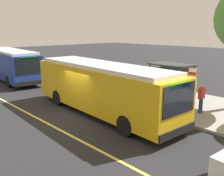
% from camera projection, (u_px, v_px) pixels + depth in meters
% --- Properties ---
extents(ground_plane, '(120.00, 120.00, 0.00)m').
position_uv_depth(ground_plane, '(81.00, 114.00, 14.81)').
color(ground_plane, '#232326').
extents(sidewalk_curb, '(44.00, 6.40, 0.15)m').
position_uv_depth(sidewalk_curb, '(146.00, 95.00, 18.81)').
color(sidewalk_curb, gray).
rests_on(sidewalk_curb, ground_plane).
extents(lane_stripe_center, '(36.00, 0.14, 0.01)m').
position_uv_depth(lane_stripe_center, '(47.00, 123.00, 13.34)').
color(lane_stripe_center, '#E0D64C').
rests_on(lane_stripe_center, ground_plane).
extents(transit_bus_main, '(10.78, 3.15, 2.95)m').
position_uv_depth(transit_bus_main, '(102.00, 87.00, 14.59)').
color(transit_bus_main, gold).
rests_on(transit_bus_main, ground_plane).
extents(transit_bus_second, '(10.60, 3.54, 2.95)m').
position_uv_depth(transit_bus_second, '(10.00, 64.00, 24.54)').
color(transit_bus_second, navy).
rests_on(transit_bus_second, ground_plane).
extents(bus_shelter, '(2.90, 1.60, 2.48)m').
position_uv_depth(bus_shelter, '(170.00, 74.00, 17.05)').
color(bus_shelter, '#333338').
rests_on(bus_shelter, sidewalk_curb).
extents(waiting_bench, '(1.60, 0.48, 0.95)m').
position_uv_depth(waiting_bench, '(174.00, 93.00, 17.05)').
color(waiting_bench, brown).
rests_on(waiting_bench, sidewalk_curb).
extents(route_sign_post, '(0.44, 0.08, 2.80)m').
position_uv_depth(route_sign_post, '(192.00, 87.00, 13.00)').
color(route_sign_post, '#333338').
rests_on(route_sign_post, sidewalk_curb).
extents(pedestrian_commuter, '(0.24, 0.40, 1.69)m').
position_uv_depth(pedestrian_commuter, '(201.00, 97.00, 14.34)').
color(pedestrian_commuter, '#282D47').
rests_on(pedestrian_commuter, sidewalk_curb).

